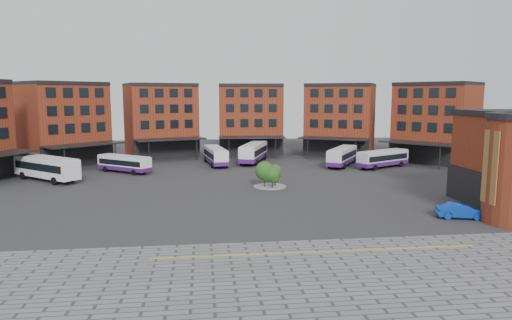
{
  "coord_description": "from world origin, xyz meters",
  "views": [
    {
      "loc": [
        -6.84,
        -47.69,
        12.25
      ],
      "look_at": [
        -0.12,
        9.87,
        4.0
      ],
      "focal_mm": 32.0,
      "sensor_mm": 36.0,
      "label": 1
    }
  ],
  "objects": [
    {
      "name": "bus_d",
      "position": [
        2.35,
        34.88,
        1.87
      ],
      "size": [
        6.6,
        12.51,
        3.45
      ],
      "rotation": [
        0.0,
        0.0,
        -0.33
      ],
      "color": "white",
      "rests_on": "ground"
    },
    {
      "name": "bus_c",
      "position": [
        -4.69,
        32.55,
        1.68
      ],
      "size": [
        4.19,
        11.26,
        3.1
      ],
      "rotation": [
        0.0,
        0.0,
        0.15
      ],
      "color": "white",
      "rests_on": "ground"
    },
    {
      "name": "bus_b",
      "position": [
        -19.4,
        26.06,
        1.49
      ],
      "size": [
        9.17,
        7.62,
        2.75
      ],
      "rotation": [
        0.0,
        0.0,
        0.93
      ],
      "color": "white",
      "rests_on": "ground"
    },
    {
      "name": "blue_car",
      "position": [
        18.74,
        -5.89,
        0.78
      ],
      "size": [
        5.0,
        2.76,
        1.56
      ],
      "primitive_type": "imported",
      "rotation": [
        0.0,
        0.0,
        1.32
      ],
      "color": "#0D38AA",
      "rests_on": "ground"
    },
    {
      "name": "yellow_line",
      "position": [
        2.0,
        -14.0,
        0.03
      ],
      "size": [
        26.0,
        0.15,
        0.02
      ],
      "primitive_type": "cube",
      "color": "gold",
      "rests_on": "paving_zone"
    },
    {
      "name": "bus_a",
      "position": [
        -29.38,
        20.27,
        2.06
      ],
      "size": [
        11.17,
        10.07,
        3.47
      ],
      "rotation": [
        0.0,
        0.0,
        0.87
      ],
      "color": "white",
      "rests_on": "ground"
    },
    {
      "name": "tree_island",
      "position": [
        1.85,
        11.52,
        1.92
      ],
      "size": [
        4.4,
        4.4,
        3.58
      ],
      "color": "gray",
      "rests_on": "ground"
    },
    {
      "name": "main_building",
      "position": [
        -4.77,
        38.25,
        7.23
      ],
      "size": [
        94.14,
        42.48,
        14.6
      ],
      "color": "maroon",
      "rests_on": "ground"
    },
    {
      "name": "paving_zone",
      "position": [
        2.0,
        -22.0,
        0.01
      ],
      "size": [
        50.0,
        22.0,
        0.02
      ],
      "primitive_type": "cube",
      "color": "slate",
      "rests_on": "ground"
    },
    {
      "name": "ground",
      "position": [
        0.0,
        0.0,
        0.0
      ],
      "size": [
        160.0,
        160.0,
        0.0
      ],
      "primitive_type": "plane",
      "color": "#28282B",
      "rests_on": "ground"
    },
    {
      "name": "bus_e",
      "position": [
        17.29,
        28.96,
        1.72
      ],
      "size": [
        8.14,
        10.98,
        3.18
      ],
      "rotation": [
        0.0,
        0.0,
        -0.55
      ],
      "color": "silver",
      "rests_on": "ground"
    },
    {
      "name": "bus_f",
      "position": [
        23.5,
        25.97,
        1.62
      ],
      "size": [
        10.48,
        7.22,
        2.99
      ],
      "rotation": [
        0.0,
        0.0,
        -1.07
      ],
      "color": "silver",
      "rests_on": "ground"
    }
  ]
}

